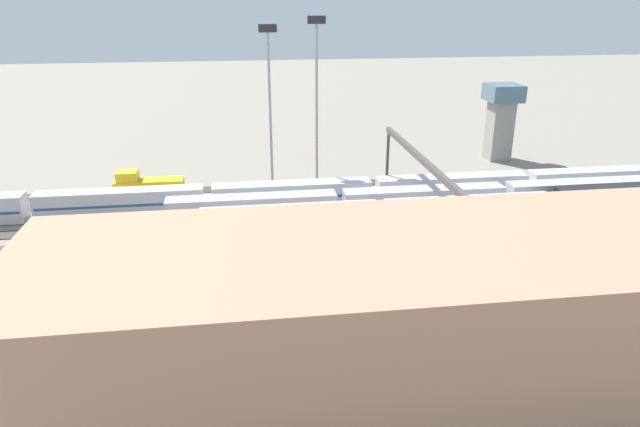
# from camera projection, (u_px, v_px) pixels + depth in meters

# --- Properties ---
(ground_plane) EXTENTS (400.00, 400.00, 0.00)m
(ground_plane) POSITION_uv_depth(u_px,v_px,m) (318.00, 219.00, 79.57)
(ground_plane) COLOR gray
(track_bed_0) EXTENTS (140.00, 2.80, 0.12)m
(track_bed_0) POSITION_uv_depth(u_px,v_px,m) (306.00, 185.00, 93.39)
(track_bed_0) COLOR #3D3833
(track_bed_0) RESTS_ON ground_plane
(track_bed_1) EXTENTS (140.00, 2.80, 0.12)m
(track_bed_1) POSITION_uv_depth(u_px,v_px,m) (309.00, 195.00, 88.77)
(track_bed_1) COLOR #3D3833
(track_bed_1) RESTS_ON ground_plane
(track_bed_2) EXTENTS (140.00, 2.80, 0.12)m
(track_bed_2) POSITION_uv_depth(u_px,v_px,m) (314.00, 206.00, 84.16)
(track_bed_2) COLOR #3D3833
(track_bed_2) RESTS_ON ground_plane
(track_bed_3) EXTENTS (140.00, 2.80, 0.12)m
(track_bed_3) POSITION_uv_depth(u_px,v_px,m) (318.00, 219.00, 79.55)
(track_bed_3) COLOR #3D3833
(track_bed_3) RESTS_ON ground_plane
(track_bed_4) EXTENTS (140.00, 2.80, 0.12)m
(track_bed_4) POSITION_uv_depth(u_px,v_px,m) (323.00, 233.00, 74.93)
(track_bed_4) COLOR #4C443D
(track_bed_4) RESTS_ON ground_plane
(track_bed_5) EXTENTS (140.00, 2.80, 0.12)m
(track_bed_5) POSITION_uv_depth(u_px,v_px,m) (329.00, 249.00, 70.32)
(track_bed_5) COLOR #4C443D
(track_bed_5) RESTS_ON ground_plane
(track_bed_6) EXTENTS (140.00, 2.80, 0.12)m
(track_bed_6) POSITION_uv_depth(u_px,v_px,m) (336.00, 267.00, 65.71)
(track_bed_6) COLOR #3D3833
(track_bed_6) RESTS_ON ground_plane
(train_on_track_5) EXTENTS (71.40, 3.06, 3.80)m
(train_on_track_5) POSITION_uv_depth(u_px,v_px,m) (478.00, 226.00, 72.06)
(train_on_track_5) COLOR #A8AAB2
(train_on_track_5) RESTS_ON ground_plane
(train_on_track_4) EXTENTS (66.40, 3.06, 4.40)m
(train_on_track_4) POSITION_uv_depth(u_px,v_px,m) (453.00, 212.00, 76.47)
(train_on_track_4) COLOR black
(train_on_track_4) RESTS_ON ground_plane
(train_on_track_1) EXTENTS (10.00, 3.00, 5.00)m
(train_on_track_1) POSITION_uv_depth(u_px,v_px,m) (148.00, 190.00, 84.89)
(train_on_track_1) COLOR gold
(train_on_track_1) RESTS_ON ground_plane
(train_on_track_3) EXTENTS (71.40, 3.06, 3.80)m
(train_on_track_3) POSITION_uv_depth(u_px,v_px,m) (424.00, 201.00, 80.79)
(train_on_track_3) COLOR #B7BABF
(train_on_track_3) RESTS_ON ground_plane
(train_on_track_2) EXTENTS (119.80, 3.06, 3.80)m
(train_on_track_2) POSITION_uv_depth(u_px,v_px,m) (292.00, 195.00, 83.05)
(train_on_track_2) COLOR silver
(train_on_track_2) RESTS_ON ground_plane
(light_mast_0) EXTENTS (2.80, 0.70, 26.29)m
(light_mast_0) POSITION_uv_depth(u_px,v_px,m) (317.00, 78.00, 90.48)
(light_mast_0) COLOR #9EA0A5
(light_mast_0) RESTS_ON ground_plane
(light_mast_2) EXTENTS (2.80, 0.70, 25.12)m
(light_mast_2) POSITION_uv_depth(u_px,v_px,m) (269.00, 84.00, 89.51)
(light_mast_2) COLOR #9EA0A5
(light_mast_2) RESTS_ON ground_plane
(signal_gantry) EXTENTS (0.70, 35.00, 8.80)m
(signal_gantry) POSITION_uv_depth(u_px,v_px,m) (419.00, 163.00, 78.60)
(signal_gantry) COLOR #4C4742
(signal_gantry) RESTS_ON ground_plane
(maintenance_shed) EXTENTS (54.43, 18.08, 12.84)m
(maintenance_shed) POSITION_uv_depth(u_px,v_px,m) (386.00, 320.00, 43.20)
(maintenance_shed) COLOR tan
(maintenance_shed) RESTS_ON ground_plane
(control_tower) EXTENTS (6.00, 6.00, 14.01)m
(control_tower) POSITION_uv_depth(u_px,v_px,m) (501.00, 116.00, 105.47)
(control_tower) COLOR gray
(control_tower) RESTS_ON ground_plane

